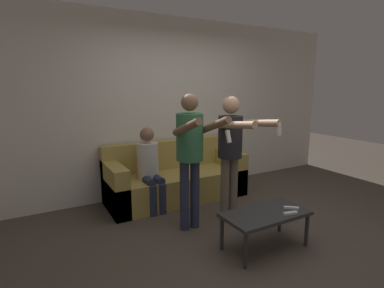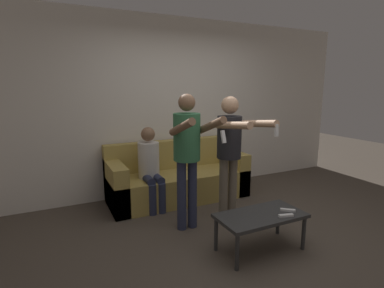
# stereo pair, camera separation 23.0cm
# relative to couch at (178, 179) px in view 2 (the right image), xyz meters

# --- Properties ---
(ground_plane) EXTENTS (14.00, 14.00, 0.00)m
(ground_plane) POSITION_rel_couch_xyz_m (0.17, -1.49, -0.29)
(ground_plane) COLOR #4C4238
(wall_back) EXTENTS (6.40, 0.06, 2.70)m
(wall_back) POSITION_rel_couch_xyz_m (0.17, 0.41, 1.06)
(wall_back) COLOR silver
(wall_back) RESTS_ON ground_plane
(couch) EXTENTS (2.05, 0.77, 0.85)m
(couch) POSITION_rel_couch_xyz_m (0.00, 0.00, 0.00)
(couch) COLOR #AD9347
(couch) RESTS_ON ground_plane
(person_standing_left) EXTENTS (0.43, 0.69, 1.59)m
(person_standing_left) POSITION_rel_couch_xyz_m (-0.28, -0.97, 0.69)
(person_standing_left) COLOR #282D47
(person_standing_left) RESTS_ON ground_plane
(person_standing_right) EXTENTS (0.42, 0.80, 1.55)m
(person_standing_right) POSITION_rel_couch_xyz_m (0.28, -0.98, 0.68)
(person_standing_right) COLOR #6B6051
(person_standing_right) RESTS_ON ground_plane
(person_seated) EXTENTS (0.29, 0.52, 1.12)m
(person_seated) POSITION_rel_couch_xyz_m (-0.47, -0.16, 0.32)
(person_seated) COLOR #282D47
(person_seated) RESTS_ON ground_plane
(coffee_table) EXTENTS (0.90, 0.46, 0.39)m
(coffee_table) POSITION_rel_couch_xyz_m (0.18, -1.72, 0.06)
(coffee_table) COLOR #2D2D2D
(coffee_table) RESTS_ON ground_plane
(remote_near) EXTENTS (0.15, 0.07, 0.02)m
(remote_near) POSITION_rel_couch_xyz_m (0.37, -1.88, 0.12)
(remote_near) COLOR white
(remote_near) RESTS_ON coffee_table
(remote_far) EXTENTS (0.14, 0.12, 0.02)m
(remote_far) POSITION_rel_couch_xyz_m (0.48, -1.79, 0.12)
(remote_far) COLOR white
(remote_far) RESTS_ON coffee_table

